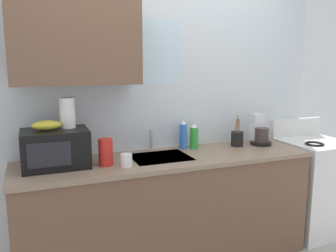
{
  "coord_description": "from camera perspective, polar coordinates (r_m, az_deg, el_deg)",
  "views": [
    {
      "loc": [
        -0.98,
        -2.49,
        1.63
      ],
      "look_at": [
        0.0,
        0.0,
        1.15
      ],
      "focal_mm": 37.11,
      "sensor_mm": 36.0,
      "label": 1
    }
  ],
  "objects": [
    {
      "name": "banana_bunch",
      "position": [
        2.58,
        -19.31,
        0.1
      ],
      "size": [
        0.2,
        0.11,
        0.07
      ],
      "primitive_type": "ellipsoid",
      "color": "gold",
      "rests_on": "microwave"
    },
    {
      "name": "counter_unit",
      "position": [
        2.92,
        -0.02,
        -13.47
      ],
      "size": [
        2.36,
        0.63,
        0.9
      ],
      "color": "brown",
      "rests_on": "ground"
    },
    {
      "name": "microwave",
      "position": [
        2.61,
        -18.01,
        -3.51
      ],
      "size": [
        0.46,
        0.35,
        0.27
      ],
      "color": "black",
      "rests_on": "counter_unit"
    },
    {
      "name": "mug_white",
      "position": [
        2.52,
        -6.84,
        -5.61
      ],
      "size": [
        0.08,
        0.08,
        0.09
      ],
      "primitive_type": "cylinder",
      "color": "white",
      "rests_on": "counter_unit"
    },
    {
      "name": "kitchen_wall_assembly",
      "position": [
        2.94,
        -4.48,
        4.75
      ],
      "size": [
        3.13,
        0.42,
        2.5
      ],
      "color": "silver",
      "rests_on": "ground"
    },
    {
      "name": "stove_range",
      "position": [
        3.73,
        22.66,
        -8.98
      ],
      "size": [
        0.6,
        0.6,
        1.08
      ],
      "color": "white",
      "rests_on": "ground"
    },
    {
      "name": "dish_soap_bottle_blue",
      "position": [
        3.02,
        2.5,
        -1.52
      ],
      "size": [
        0.06,
        0.06,
        0.25
      ],
      "color": "blue",
      "rests_on": "counter_unit"
    },
    {
      "name": "dish_soap_bottle_green",
      "position": [
        3.04,
        4.29,
        -1.76
      ],
      "size": [
        0.07,
        0.07,
        0.22
      ],
      "color": "green",
      "rests_on": "counter_unit"
    },
    {
      "name": "sink_faucet",
      "position": [
        2.95,
        -2.74,
        -2.32
      ],
      "size": [
        0.03,
        0.03,
        0.18
      ],
      "primitive_type": "cylinder",
      "color": "#B2B5BA",
      "rests_on": "counter_unit"
    },
    {
      "name": "paper_towel_roll",
      "position": [
        2.63,
        -16.19,
        2.1
      ],
      "size": [
        0.11,
        0.11,
        0.22
      ],
      "primitive_type": "cylinder",
      "color": "white",
      "rests_on": "microwave"
    },
    {
      "name": "utensil_crock",
      "position": [
        3.19,
        11.28,
        -2.0
      ],
      "size": [
        0.11,
        0.11,
        0.28
      ],
      "color": "black",
      "rests_on": "counter_unit"
    },
    {
      "name": "cereal_canister",
      "position": [
        2.57,
        -10.2,
        -4.24
      ],
      "size": [
        0.1,
        0.1,
        0.2
      ],
      "primitive_type": "cylinder",
      "color": "red",
      "rests_on": "counter_unit"
    },
    {
      "name": "coffee_maker",
      "position": [
        3.3,
        14.78,
        -1.11
      ],
      "size": [
        0.19,
        0.21,
        0.28
      ],
      "color": "black",
      "rests_on": "counter_unit"
    }
  ]
}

